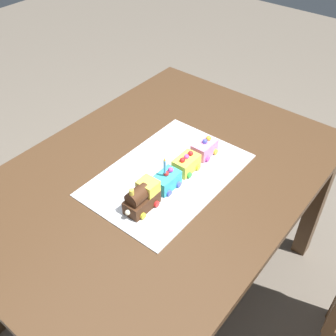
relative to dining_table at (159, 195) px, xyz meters
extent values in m
plane|color=#6B6054|center=(0.00, 0.00, -0.63)|extent=(8.00, 8.00, 0.00)
cube|color=#4C331E|center=(0.00, 0.00, 0.09)|extent=(1.40, 1.00, 0.03)
cube|color=#4C331E|center=(0.64, -0.44, -0.28)|extent=(0.07, 0.07, 0.71)
cube|color=#4C331E|center=(0.64, 0.44, -0.28)|extent=(0.07, 0.07, 0.71)
cube|color=silver|center=(0.02, -0.03, 0.11)|extent=(0.60, 0.40, 0.00)
cube|color=#472816|center=(-0.17, -0.07, 0.14)|extent=(0.12, 0.06, 0.05)
cylinder|color=#472816|center=(-0.18, -0.07, 0.18)|extent=(0.08, 0.05, 0.05)
cube|color=#F4E04C|center=(-0.13, -0.07, 0.18)|extent=(0.06, 0.06, 0.04)
cylinder|color=#F4E04C|center=(-0.21, -0.07, 0.21)|extent=(0.02, 0.02, 0.03)
sphere|color=#F4EFCC|center=(-0.23, -0.07, 0.14)|extent=(0.02, 0.02, 0.02)
cylinder|color=yellow|center=(-0.20, -0.10, 0.12)|extent=(0.02, 0.01, 0.02)
cylinder|color=red|center=(-0.13, -0.10, 0.12)|extent=(0.02, 0.01, 0.02)
cylinder|color=#4C59D8|center=(-0.20, -0.03, 0.12)|extent=(0.02, 0.01, 0.02)
cylinder|color=yellow|center=(-0.13, -0.03, 0.12)|extent=(0.02, 0.01, 0.02)
cube|color=#38B7C6|center=(-0.04, -0.07, 0.14)|extent=(0.10, 0.06, 0.06)
cylinder|color=#4C59D8|center=(-0.06, -0.10, 0.12)|extent=(0.02, 0.01, 0.02)
cylinder|color=#4C59D8|center=(-0.01, -0.10, 0.12)|extent=(0.02, 0.01, 0.02)
cylinder|color=green|center=(-0.06, -0.03, 0.12)|extent=(0.02, 0.01, 0.02)
cylinder|color=orange|center=(-0.01, -0.03, 0.12)|extent=(0.02, 0.01, 0.02)
sphere|color=red|center=(-0.04, -0.07, 0.17)|extent=(0.02, 0.02, 0.02)
sphere|color=#D84CB2|center=(-0.01, -0.07, 0.17)|extent=(0.02, 0.02, 0.02)
cube|color=#F4E04C|center=(0.08, -0.07, 0.14)|extent=(0.10, 0.06, 0.06)
cylinder|color=green|center=(0.05, -0.10, 0.12)|extent=(0.02, 0.01, 0.02)
cylinder|color=yellow|center=(0.11, -0.10, 0.12)|extent=(0.02, 0.01, 0.02)
cylinder|color=orange|center=(0.05, -0.03, 0.12)|extent=(0.02, 0.01, 0.02)
cylinder|color=green|center=(0.11, -0.03, 0.12)|extent=(0.02, 0.01, 0.02)
sphere|color=#D84CB2|center=(0.08, -0.07, 0.17)|extent=(0.02, 0.02, 0.02)
sphere|color=red|center=(0.06, -0.07, 0.17)|extent=(0.02, 0.02, 0.02)
sphere|color=red|center=(0.11, -0.07, 0.17)|extent=(0.02, 0.02, 0.02)
cube|color=pink|center=(0.20, -0.07, 0.14)|extent=(0.10, 0.06, 0.06)
cylinder|color=#D84CB2|center=(0.17, -0.10, 0.12)|extent=(0.02, 0.01, 0.02)
cylinder|color=yellow|center=(0.23, -0.10, 0.12)|extent=(0.02, 0.01, 0.02)
cylinder|color=#D84CB2|center=(0.17, -0.03, 0.12)|extent=(0.02, 0.01, 0.02)
cylinder|color=green|center=(0.23, -0.03, 0.12)|extent=(0.02, 0.01, 0.02)
sphere|color=yellow|center=(0.23, -0.07, 0.17)|extent=(0.02, 0.02, 0.02)
sphere|color=#4C59D8|center=(0.20, -0.07, 0.17)|extent=(0.02, 0.02, 0.02)
cylinder|color=#4CA5E5|center=(-0.04, -0.07, 0.21)|extent=(0.01, 0.01, 0.05)
cone|color=yellow|center=(-0.04, -0.07, 0.24)|extent=(0.01, 0.01, 0.01)
camera|label=1|loc=(-0.84, -0.72, 1.10)|focal=42.60mm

